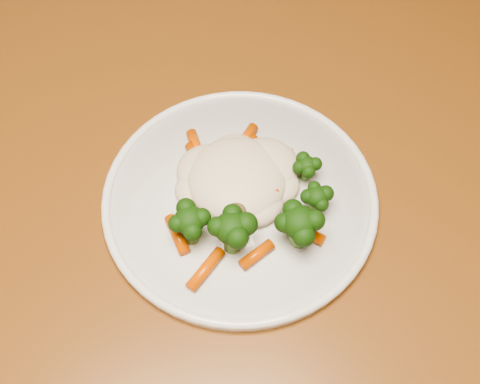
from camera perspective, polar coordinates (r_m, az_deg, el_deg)
The scene contains 3 objects.
dining_table at distance 0.77m, azimuth 5.79°, elevation -0.47°, with size 1.28×0.86×0.75m.
plate at distance 0.65m, azimuth 0.00°, elevation -0.68°, with size 0.29×0.29×0.01m, color white.
meal at distance 0.62m, azimuth 0.48°, elevation -0.06°, with size 0.18×0.19×0.05m.
Camera 1 is at (-0.49, -0.07, 1.31)m, focal length 45.00 mm.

